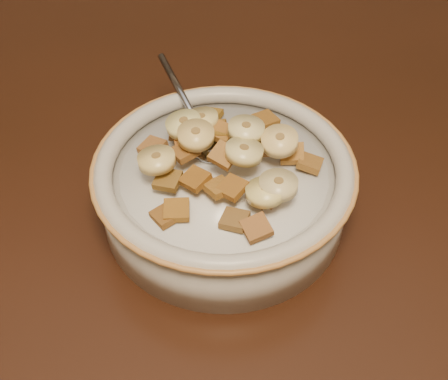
{
  "coord_description": "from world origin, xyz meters",
  "views": [
    {
      "loc": [
        -0.03,
        -0.52,
        1.14
      ],
      "look_at": [
        -0.01,
        -0.18,
        0.78
      ],
      "focal_mm": 45.0,
      "sensor_mm": 36.0,
      "label": 1
    }
  ],
  "objects_px": {
    "chair": "(263,46)",
    "spoon": "(208,144)",
    "cereal_bowl": "(224,193)",
    "table": "(226,111)"
  },
  "relations": [
    {
      "from": "chair",
      "to": "spoon",
      "type": "relative_size",
      "value": 16.49
    },
    {
      "from": "cereal_bowl",
      "to": "spoon",
      "type": "distance_m",
      "value": 0.05
    },
    {
      "from": "chair",
      "to": "table",
      "type": "bearing_deg",
      "value": -85.29
    },
    {
      "from": "table",
      "to": "spoon",
      "type": "xyz_separation_m",
      "value": [
        -0.02,
        -0.14,
        0.08
      ]
    },
    {
      "from": "table",
      "to": "chair",
      "type": "height_order",
      "value": "chair"
    },
    {
      "from": "chair",
      "to": "spoon",
      "type": "bearing_deg",
      "value": -84.98
    },
    {
      "from": "table",
      "to": "chair",
      "type": "bearing_deg",
      "value": 81.56
    },
    {
      "from": "chair",
      "to": "cereal_bowl",
      "type": "relative_size",
      "value": 3.96
    },
    {
      "from": "chair",
      "to": "cereal_bowl",
      "type": "height_order",
      "value": "chair"
    },
    {
      "from": "table",
      "to": "spoon",
      "type": "relative_size",
      "value": 27.07
    }
  ]
}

